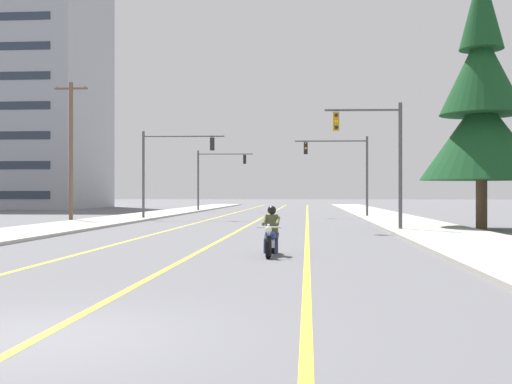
{
  "coord_description": "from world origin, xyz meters",
  "views": [
    {
      "loc": [
        3.44,
        -7.9,
        1.82
      ],
      "look_at": [
        0.95,
        23.17,
        1.9
      ],
      "focal_mm": 45.14,
      "sensor_mm": 36.0,
      "label": 1
    }
  ],
  "objects_px": {
    "traffic_signal_near_left": "(167,160)",
    "traffic_signal_mid_right": "(346,163)",
    "traffic_signal_near_right": "(379,148)",
    "motorcycle_with_rider": "(271,236)",
    "traffic_signal_mid_left": "(214,171)",
    "conifer_tree_right_verge_near": "(481,107)",
    "utility_pole_left_near": "(71,149)"
  },
  "relations": [
    {
      "from": "traffic_signal_near_right",
      "to": "traffic_signal_mid_right",
      "type": "bearing_deg",
      "value": 91.63
    },
    {
      "from": "traffic_signal_near_right",
      "to": "utility_pole_left_near",
      "type": "distance_m",
      "value": 21.23
    },
    {
      "from": "conifer_tree_right_verge_near",
      "to": "traffic_signal_near_left",
      "type": "bearing_deg",
      "value": 149.03
    },
    {
      "from": "motorcycle_with_rider",
      "to": "utility_pole_left_near",
      "type": "relative_size",
      "value": 0.24
    },
    {
      "from": "traffic_signal_mid_left",
      "to": "utility_pole_left_near",
      "type": "distance_m",
      "value": 24.56
    },
    {
      "from": "traffic_signal_near_left",
      "to": "traffic_signal_mid_left",
      "type": "xyz_separation_m",
      "value": [
        0.37,
        20.3,
        -0.01
      ]
    },
    {
      "from": "traffic_signal_mid_left",
      "to": "traffic_signal_near_right",
      "type": "bearing_deg",
      "value": -68.96
    },
    {
      "from": "traffic_signal_near_right",
      "to": "traffic_signal_mid_right",
      "type": "relative_size",
      "value": 1.0
    },
    {
      "from": "traffic_signal_mid_left",
      "to": "utility_pole_left_near",
      "type": "bearing_deg",
      "value": -104.14
    },
    {
      "from": "motorcycle_with_rider",
      "to": "conifer_tree_right_verge_near",
      "type": "relative_size",
      "value": 0.16
    },
    {
      "from": "traffic_signal_near_right",
      "to": "traffic_signal_mid_left",
      "type": "bearing_deg",
      "value": 111.04
    },
    {
      "from": "utility_pole_left_near",
      "to": "conifer_tree_right_verge_near",
      "type": "height_order",
      "value": "conifer_tree_right_verge_near"
    },
    {
      "from": "traffic_signal_near_left",
      "to": "conifer_tree_right_verge_near",
      "type": "relative_size",
      "value": 0.46
    },
    {
      "from": "traffic_signal_near_left",
      "to": "traffic_signal_mid_right",
      "type": "relative_size",
      "value": 1.0
    },
    {
      "from": "traffic_signal_near_right",
      "to": "traffic_signal_mid_right",
      "type": "distance_m",
      "value": 18.25
    },
    {
      "from": "traffic_signal_mid_right",
      "to": "utility_pole_left_near",
      "type": "relative_size",
      "value": 0.68
    },
    {
      "from": "traffic_signal_mid_right",
      "to": "conifer_tree_right_verge_near",
      "type": "relative_size",
      "value": 0.46
    },
    {
      "from": "utility_pole_left_near",
      "to": "traffic_signal_mid_left",
      "type": "bearing_deg",
      "value": 75.86
    },
    {
      "from": "traffic_signal_near_right",
      "to": "motorcycle_with_rider",
      "type": "bearing_deg",
      "value": -109.91
    },
    {
      "from": "motorcycle_with_rider",
      "to": "conifer_tree_right_verge_near",
      "type": "bearing_deg",
      "value": 55.74
    },
    {
      "from": "traffic_signal_mid_left",
      "to": "utility_pole_left_near",
      "type": "xyz_separation_m",
      "value": [
        -6.0,
        -23.81,
        0.62
      ]
    },
    {
      "from": "traffic_signal_mid_right",
      "to": "traffic_signal_near_left",
      "type": "bearing_deg",
      "value": -158.32
    },
    {
      "from": "motorcycle_with_rider",
      "to": "traffic_signal_mid_left",
      "type": "xyz_separation_m",
      "value": [
        -8.38,
        45.92,
        3.56
      ]
    },
    {
      "from": "traffic_signal_near_right",
      "to": "traffic_signal_near_left",
      "type": "xyz_separation_m",
      "value": [
        -13.25,
        13.18,
        0.13
      ]
    },
    {
      "from": "motorcycle_with_rider",
      "to": "traffic_signal_near_left",
      "type": "bearing_deg",
      "value": 108.85
    },
    {
      "from": "traffic_signal_mid_right",
      "to": "conifer_tree_right_verge_near",
      "type": "distance_m",
      "value": 17.37
    },
    {
      "from": "motorcycle_with_rider",
      "to": "conifer_tree_right_verge_near",
      "type": "xyz_separation_m",
      "value": [
        9.85,
        14.46,
        5.61
      ]
    },
    {
      "from": "traffic_signal_mid_right",
      "to": "conifer_tree_right_verge_near",
      "type": "height_order",
      "value": "conifer_tree_right_verge_near"
    },
    {
      "from": "traffic_signal_near_right",
      "to": "traffic_signal_near_left",
      "type": "distance_m",
      "value": 18.69
    },
    {
      "from": "traffic_signal_mid_left",
      "to": "motorcycle_with_rider",
      "type": "bearing_deg",
      "value": -79.66
    },
    {
      "from": "traffic_signal_near_left",
      "to": "traffic_signal_mid_left",
      "type": "relative_size",
      "value": 1.0
    },
    {
      "from": "traffic_signal_near_right",
      "to": "utility_pole_left_near",
      "type": "bearing_deg",
      "value": 152.87
    }
  ]
}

